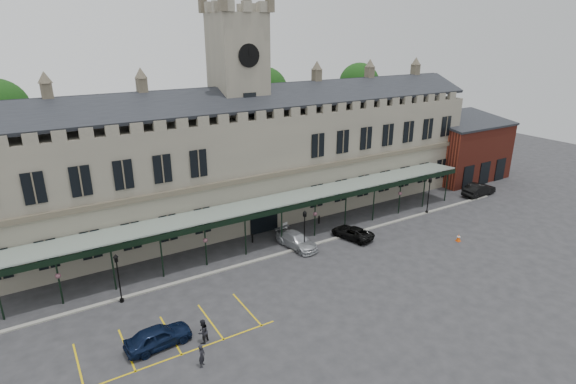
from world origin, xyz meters
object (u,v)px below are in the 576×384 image
lamp_post_mid (305,227)px  person_b (203,331)px  lamp_post_right (429,192)px  lamp_post_left (118,274)px  station_building (242,163)px  car_left_a (158,336)px  sign_board (285,228)px  person_a (202,356)px  clock_tower (239,102)px  traffic_cone (459,238)px  car_van (352,233)px  car_right_b (479,190)px  car_taxi (297,240)px

lamp_post_mid → person_b: lamp_post_mid is taller
lamp_post_mid → lamp_post_right: 17.69m
lamp_post_left → station_building: bearing=34.1°
car_left_a → person_b: 2.97m
lamp_post_left → sign_board: 18.40m
person_a → clock_tower: bearing=8.4°
lamp_post_right → traffic_cone: (-3.03, -6.96, -2.31)m
clock_tower → car_left_a: bearing=-130.2°
clock_tower → traffic_cone: bearing=-47.8°
lamp_post_right → lamp_post_left: bearing=-179.3°
traffic_cone → car_van: bearing=144.8°
car_right_b → car_van: bearing=91.1°
car_right_b → clock_tower: bearing=68.8°
station_building → car_van: size_ratio=13.24×
person_b → sign_board: bearing=-168.0°
lamp_post_right → car_van: size_ratio=1.00×
station_building → car_taxi: 11.50m
traffic_cone → sign_board: bearing=142.0°
station_building → sign_board: 8.89m
lamp_post_mid → person_b: (-13.50, -7.89, -1.64)m
traffic_cone → car_taxi: size_ratio=0.15×
clock_tower → person_a: 27.80m
clock_tower → person_a: bearing=-122.0°
lamp_post_left → lamp_post_mid: 17.19m
station_building → sign_board: size_ratio=51.38×
lamp_post_mid → car_right_b: bearing=2.7°
car_left_a → car_van: bearing=-78.4°
sign_board → car_right_b: 27.79m
person_a → car_van: bearing=-23.6°
clock_tower → traffic_cone: size_ratio=32.85×
car_left_a → car_taxi: size_ratio=0.90×
car_taxi → car_van: (6.00, -1.26, -0.09)m
traffic_cone → car_taxi: (-14.84, 7.48, 0.35)m
lamp_post_left → car_van: (22.99, -0.33, -1.88)m
lamp_post_right → car_right_b: bearing=4.3°
station_building → lamp_post_left: station_building is taller
traffic_cone → person_b: size_ratio=0.42×
car_left_a → car_right_b: bearing=-84.6°
station_building → traffic_cone: bearing=-47.7°
lamp_post_left → car_van: 23.07m
car_taxi → car_van: size_ratio=1.10×
station_building → sign_board: bearing=-74.7°
clock_tower → person_b: (-12.30, -18.97, -12.22)m
car_taxi → car_van: car_taxi is taller
lamp_post_left → person_b: bearing=-65.3°
lamp_post_left → car_left_a: bearing=-81.7°
car_taxi → person_a: size_ratio=3.19×
car_left_a → car_van: (22.00, 6.48, -0.13)m
car_van → car_taxi: bearing=-28.9°
clock_tower → person_a: clock_tower is taller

